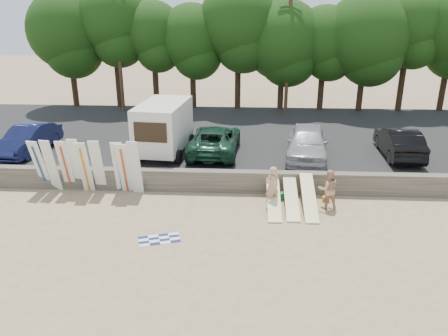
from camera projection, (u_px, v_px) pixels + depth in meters
The scene contains 27 objects.
ground at pixel (264, 222), 17.32m from camera, with size 120.00×120.00×0.00m, color tan.
seawall at pixel (262, 182), 19.95m from camera, with size 44.00×0.50×1.00m, color #6B6356.
parking_lot at pixel (259, 138), 27.02m from camera, with size 44.00×14.50×0.70m, color #282828.
treeline at pixel (267, 31), 31.45m from camera, with size 33.86×6.62×9.14m.
utility_poles at pixel (288, 46), 30.28m from camera, with size 25.80×0.26×9.00m.
box_trailer at pixel (164, 126), 22.60m from camera, with size 2.79×4.47×2.72m.
car_0 at pixel (28, 139), 23.07m from camera, with size 1.56×4.48×1.47m, color #11173D.
car_1 at pixel (215, 140), 23.00m from camera, with size 2.43×5.26×1.46m, color #143725.
car_2 at pixel (307, 143), 22.12m from camera, with size 2.00×4.96×1.69m, color #A6A6AB.
car_3 at pixel (399, 142), 22.47m from camera, with size 1.60×4.59×1.51m, color black.
surfboard_upright_0 at pixel (40, 165), 19.82m from camera, with size 0.50×0.06×2.60m, color white.
surfboard_upright_1 at pixel (51, 166), 19.73m from camera, with size 0.50×0.06×2.60m, color white.
surfboard_upright_2 at pixel (66, 166), 19.73m from camera, with size 0.50×0.06×2.60m, color white.
surfboard_upright_3 at pixel (76, 165), 19.80m from camera, with size 0.50×0.06×2.60m, color white.
surfboard_upright_4 at pixel (85, 167), 19.53m from camera, with size 0.50×0.06×2.60m, color white.
surfboard_upright_5 at pixel (98, 166), 19.66m from camera, with size 0.50×0.06×2.60m, color white.
surfboard_upright_6 at pixel (119, 167), 19.55m from camera, with size 0.50×0.06×2.60m, color white.
surfboard_upright_7 at pixel (124, 168), 19.46m from camera, with size 0.50×0.06×2.60m, color white.
surfboard_upright_8 at pixel (135, 168), 19.45m from camera, with size 0.50×0.06×2.60m, color white.
surfboard_low_0 at pixel (274, 199), 18.43m from camera, with size 0.56×3.00×0.07m, color #EDE395.
surfboard_low_1 at pixel (291, 197), 18.44m from camera, with size 0.56×3.00×0.07m, color #EDE395.
surfboard_low_2 at pixel (309, 197), 18.28m from camera, with size 0.56×3.00×0.07m, color #EDE395.
beachgoer_a at pixel (272, 186), 18.42m from camera, with size 0.65×0.43×1.79m, color tan.
beachgoer_b at pixel (328, 189), 18.24m from camera, with size 0.84×0.65×1.73m, color tan.
cooler at pixel (283, 196), 19.30m from camera, with size 0.38×0.30×0.32m, color #217C3F.
gear_bag at pixel (326, 199), 19.10m from camera, with size 0.30×0.25×0.22m, color orange.
beach_towel at pixel (159, 239), 16.02m from camera, with size 1.50×1.50×0.00m, color white.
Camera 1 is at (-0.70, -15.54, 8.06)m, focal length 35.00 mm.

